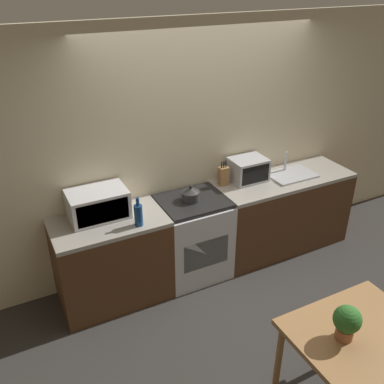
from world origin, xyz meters
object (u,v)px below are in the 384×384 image
object	(u,v)px
kettle	(191,194)
microwave	(98,204)
bottle	(138,215)
stove_range	(193,237)
dining_table	(360,343)
toaster_oven	(248,169)

from	to	relation	value
kettle	microwave	distance (m)	0.92
bottle	stove_range	bearing A→B (deg)	17.10
kettle	dining_table	distance (m)	2.03
kettle	bottle	bearing A→B (deg)	-162.12
bottle	microwave	bearing A→B (deg)	132.42
stove_range	dining_table	distance (m)	2.01
stove_range	toaster_oven	world-z (taller)	toaster_oven
microwave	bottle	distance (m)	0.42
stove_range	bottle	bearing A→B (deg)	-162.90
microwave	toaster_oven	distance (m)	1.68
bottle	toaster_oven	xyz separation A→B (m)	(1.39, 0.33, 0.02)
kettle	bottle	xyz separation A→B (m)	(-0.63, -0.20, 0.04)
microwave	stove_range	bearing A→B (deg)	-6.73
stove_range	kettle	world-z (taller)	kettle
bottle	dining_table	size ratio (longest dim) A/B	0.30
microwave	dining_table	xyz separation A→B (m)	(1.25, -2.08, -0.39)
stove_range	kettle	bearing A→B (deg)	169.58
microwave	bottle	bearing A→B (deg)	-47.58
bottle	toaster_oven	distance (m)	1.43
stove_range	microwave	xyz separation A→B (m)	(-0.93, 0.11, 0.59)
kettle	dining_table	size ratio (longest dim) A/B	0.19
microwave	toaster_oven	size ratio (longest dim) A/B	1.40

